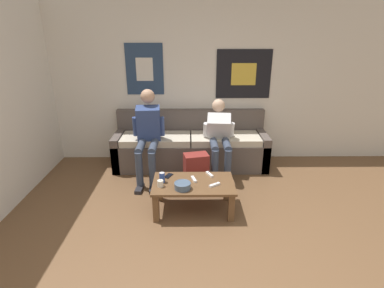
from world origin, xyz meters
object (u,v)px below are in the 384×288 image
Objects in this scene: drink_can_blue at (162,177)px; person_seated_adult at (148,132)px; coffee_table at (193,188)px; couch at (191,147)px; ceramic_bowl at (183,185)px; person_seated_teen at (220,135)px; backpack at (196,171)px; cell_phone at (168,176)px; game_controller_near_right at (194,179)px; game_controller_near_left at (215,185)px; game_controller_far_center at (210,174)px; pillar_candle at (160,183)px.

person_seated_adult is at bearing 106.60° from drink_can_blue.
person_seated_adult reaches higher than coffee_table.
couch is 1.48m from ceramic_bowl.
coffee_table is at bearing -111.91° from person_seated_teen.
cell_phone is at bearing -129.15° from backpack.
ceramic_bowl is 0.25m from game_controller_near_right.
backpack reaches higher than game_controller_near_left.
game_controller_far_center is 0.96× the size of cell_phone.
drink_can_blue is (0.01, 0.11, 0.02)m from pillar_candle.
person_seated_teen is 7.58× the size of game_controller_far_center.
pillar_candle is 0.62× the size of game_controller_far_center.
person_seated_adult is 8.49× the size of cell_phone.
pillar_candle is at bearing 168.02° from ceramic_bowl.
backpack reaches higher than ceramic_bowl.
game_controller_near_left is at bearing -8.85° from drink_can_blue.
game_controller_near_left is at bearing -98.07° from person_seated_teen.
pillar_candle is at bearing -121.65° from backpack.
drink_can_blue is 0.38m from game_controller_near_right.
game_controller_near_right and game_controller_far_center have the same top height.
backpack is 0.76m from drink_can_blue.
person_seated_teen is 7.93× the size of game_controller_near_left.
person_seated_teen reaches higher than game_controller_near_left.
person_seated_adult is 1.23m from ceramic_bowl.
coffee_table is 7.82× the size of drink_can_blue.
drink_can_blue is at bearing -73.40° from person_seated_adult.
ceramic_bowl is 0.48m from game_controller_far_center.
drink_can_blue is at bearing -162.92° from game_controller_far_center.
backpack is 0.84m from pillar_candle.
pillar_candle reaches higher than ceramic_bowl.
game_controller_near_right is (-0.39, -0.93, -0.24)m from person_seated_teen.
person_seated_adult is at bearing 126.88° from game_controller_near_right.
person_seated_adult is 10.35× the size of drink_can_blue.
game_controller_near_right is at bearing 58.18° from ceramic_bowl.
coffee_table is 7.00× the size of game_controller_near_left.
couch reaches higher than ceramic_bowl.
person_seated_adult reaches higher than game_controller_near_right.
coffee_table is at bearing 49.67° from ceramic_bowl.
drink_can_blue reaches higher than backpack.
game_controller_far_center is (0.20, 0.19, 0.08)m from coffee_table.
game_controller_far_center is at bearing 45.82° from ceramic_bowl.
person_seated_adult is 6.66× the size of ceramic_bowl.
couch is 1.46m from pillar_candle.
game_controller_far_center is (0.85, -0.74, -0.32)m from person_seated_adult.
person_seated_teen reaches higher than coffee_table.
drink_can_blue is at bearing -172.71° from game_controller_near_right.
pillar_candle is 0.65m from game_controller_far_center.
backpack is 0.47m from game_controller_far_center.
coffee_table is at bearing -55.26° from person_seated_adult.
person_seated_adult reaches higher than pillar_candle.
cell_phone is at bearing 155.72° from game_controller_near_left.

